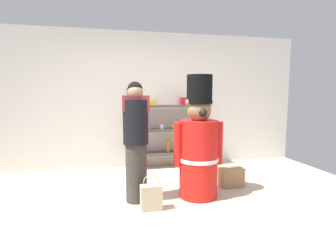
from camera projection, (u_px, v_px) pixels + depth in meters
ground_plane at (169, 211)px, 3.24m from camera, size 6.40×6.40×0.00m
back_wall at (144, 100)px, 5.22m from camera, size 6.40×0.12×2.60m
merchandise_shelf at (168, 127)px, 5.16m from camera, size 1.53×0.35×1.53m
teddy_bear_guard at (199, 146)px, 3.64m from camera, size 0.70×0.54×1.68m
person_shopper at (136, 140)px, 3.47m from camera, size 0.34×0.33×1.58m
shopping_bag at (151, 197)px, 3.27m from camera, size 0.26×0.14×0.45m
display_crate at (231, 177)px, 4.13m from camera, size 0.37×0.26×0.29m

